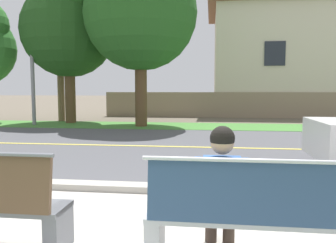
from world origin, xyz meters
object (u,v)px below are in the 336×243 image
Objects in this scene: shade_tree_left at (70,23)px; seated_person_blue at (221,186)px; shade_tree_centre at (143,4)px; streetlamp at (34,37)px; bench_right at (261,217)px.

seated_person_blue is at bearing -61.82° from shade_tree_left.
shade_tree_centre is at bearing 104.71° from seated_person_blue.
shade_tree_centre is at bearing -16.82° from shade_tree_left.
shade_tree_centre reaches higher than shade_tree_left.
shade_tree_left is (1.33, 0.86, 0.71)m from streetlamp.
shade_tree_centre is (-3.23, 11.15, 4.55)m from bench_right.
seated_person_blue is 0.16× the size of shade_tree_centre.
shade_tree_left is (-6.80, 12.23, 4.08)m from bench_right.
shade_tree_centre is (4.90, -0.22, 1.19)m from streetlamp.
seated_person_blue is at bearing 153.28° from bench_right.
bench_right is 12.46m from shade_tree_centre.
shade_tree_centre reaches higher than seated_person_blue.
streetlamp is at bearing 125.57° from bench_right.
bench_right is 0.29× the size of shade_tree_left.
shade_tree_centre reaches higher than streetlamp.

